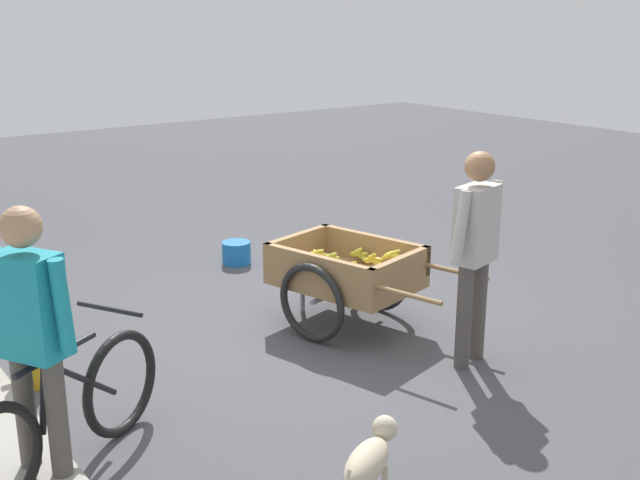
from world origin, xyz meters
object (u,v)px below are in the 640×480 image
at_px(plastic_bucket, 236,253).
at_px(fruit_cart, 346,275).
at_px(cyclist_person, 32,327).
at_px(apple_crate, 34,278).
at_px(dog, 369,459).
at_px(vendor_person, 476,240).
at_px(fire_hydrant, 31,341).
at_px(bicycle, 63,417).

bearing_deg(plastic_bucket, fruit_cart, 176.66).
bearing_deg(cyclist_person, apple_crate, -15.94).
relative_size(plastic_bucket, apple_crate, 0.67).
xyz_separation_m(dog, apple_crate, (4.39, 0.38, -0.15)).
bearing_deg(plastic_bucket, cyclist_person, 134.78).
xyz_separation_m(vendor_person, plastic_bucket, (3.08, 0.17, -0.83)).
relative_size(vendor_person, cyclist_person, 1.00).
bearing_deg(fire_hydrant, plastic_bucket, -58.35).
height_order(cyclist_person, plastic_bucket, cyclist_person).
relative_size(fruit_cart, bicycle, 1.21).
xyz_separation_m(fruit_cart, apple_crate, (2.38, 1.82, -0.32)).
distance_m(vendor_person, fire_hydrant, 3.16).
height_order(cyclist_person, dog, cyclist_person).
relative_size(fruit_cart, dog, 2.95).
height_order(fruit_cart, dog, fruit_cart).
height_order(vendor_person, fire_hydrant, vendor_person).
xyz_separation_m(fruit_cart, vendor_person, (-1.11, -0.28, 0.51)).
height_order(bicycle, plastic_bucket, bicycle).
height_order(fruit_cart, fire_hydrant, fruit_cart).
distance_m(fruit_cart, bicycle, 2.73).
bearing_deg(vendor_person, dog, 117.74).
distance_m(vendor_person, apple_crate, 4.15).
xyz_separation_m(fire_hydrant, apple_crate, (1.97, -0.60, -0.22)).
xyz_separation_m(dog, plastic_bucket, (3.98, -1.55, -0.16)).
relative_size(vendor_person, fire_hydrant, 2.36).
bearing_deg(vendor_person, fruit_cart, 14.27).
height_order(bicycle, dog, bicycle).
xyz_separation_m(fruit_cart, dog, (-2.01, 1.43, -0.17)).
xyz_separation_m(bicycle, apple_crate, (3.17, -0.79, -0.23)).
distance_m(dog, apple_crate, 4.41).
height_order(cyclist_person, apple_crate, cyclist_person).
bearing_deg(bicycle, fruit_cart, -73.10).
xyz_separation_m(vendor_person, cyclist_person, (0.24, 3.02, 0.00)).
bearing_deg(fire_hydrant, vendor_person, -119.35).
height_order(plastic_bucket, apple_crate, apple_crate).
relative_size(cyclist_person, apple_crate, 3.60).
bearing_deg(fruit_cart, dog, 144.55).
height_order(dog, fire_hydrant, fire_hydrant).
bearing_deg(vendor_person, bicycle, 83.72).
xyz_separation_m(cyclist_person, fire_hydrant, (1.27, -0.32, -0.61)).
xyz_separation_m(fruit_cart, plastic_bucket, (1.97, -0.11, -0.32)).
xyz_separation_m(plastic_bucket, apple_crate, (0.41, 1.93, 0.00)).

